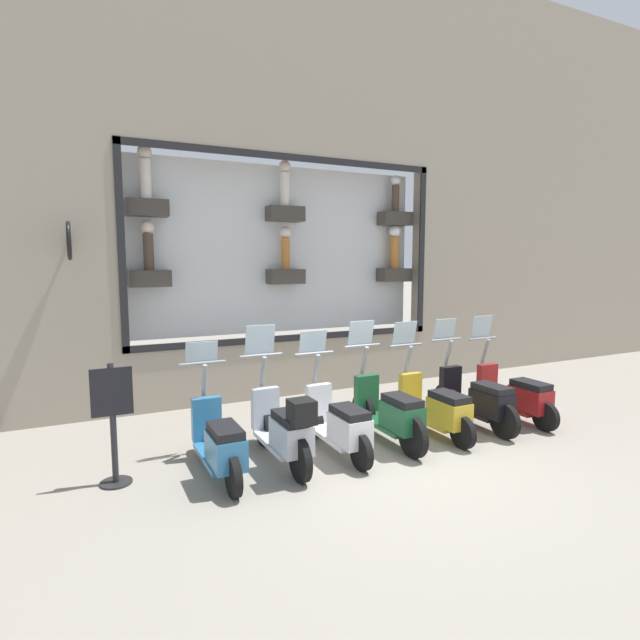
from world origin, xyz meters
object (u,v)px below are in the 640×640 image
(scooter_green_3, at_px, (390,413))
(shop_sign_post, at_px, (113,421))
(scooter_black_1, at_px, (478,400))
(scooter_red_0, at_px, (516,395))
(scooter_teal_6, at_px, (220,443))
(scooter_silver_5, at_px, (284,429))
(scooter_white_4, at_px, (339,424))
(scooter_yellow_2, at_px, (436,408))

(scooter_green_3, relative_size, shop_sign_post, 1.28)
(scooter_black_1, relative_size, shop_sign_post, 1.27)
(scooter_red_0, distance_m, scooter_green_3, 2.42)
(scooter_teal_6, bearing_deg, shop_sign_post, 73.45)
(scooter_black_1, bearing_deg, scooter_silver_5, 91.00)
(scooter_green_3, xyz_separation_m, scooter_white_4, (-0.01, 0.81, -0.04))
(scooter_red_0, height_order, scooter_teal_6, scooter_red_0)
(scooter_red_0, xyz_separation_m, scooter_silver_5, (-0.05, 4.03, 0.07))
(scooter_black_1, height_order, scooter_teal_6, scooter_black_1)
(scooter_yellow_2, distance_m, scooter_silver_5, 2.42)
(scooter_green_3, bearing_deg, scooter_teal_6, 90.28)
(scooter_yellow_2, height_order, scooter_white_4, scooter_yellow_2)
(scooter_green_3, height_order, shop_sign_post, scooter_green_3)
(scooter_silver_5, relative_size, scooter_teal_6, 1.01)
(scooter_yellow_2, distance_m, scooter_green_3, 0.81)
(scooter_black_1, relative_size, scooter_white_4, 1.01)
(scooter_yellow_2, bearing_deg, scooter_black_1, -89.62)
(scooter_silver_5, height_order, scooter_teal_6, scooter_silver_5)
(scooter_yellow_2, relative_size, scooter_white_4, 1.00)
(scooter_silver_5, bearing_deg, shop_sign_post, 78.76)
(scooter_green_3, xyz_separation_m, scooter_teal_6, (-0.01, 2.42, -0.04))
(scooter_green_3, bearing_deg, scooter_red_0, -90.23)
(scooter_silver_5, distance_m, shop_sign_post, 1.99)
(scooter_red_0, relative_size, scooter_yellow_2, 1.00)
(scooter_black_1, relative_size, scooter_yellow_2, 1.01)
(scooter_red_0, distance_m, scooter_black_1, 0.81)
(scooter_yellow_2, distance_m, shop_sign_post, 4.38)
(scooter_black_1, xyz_separation_m, shop_sign_post, (0.33, 5.16, 0.31))
(scooter_black_1, height_order, scooter_silver_5, scooter_silver_5)
(scooter_green_3, distance_m, shop_sign_post, 3.58)
(scooter_yellow_2, height_order, scooter_silver_5, scooter_silver_5)
(scooter_red_0, relative_size, scooter_black_1, 0.99)
(scooter_teal_6, bearing_deg, scooter_red_0, -89.97)
(scooter_yellow_2, xyz_separation_m, scooter_white_4, (-0.00, 1.61, -0.00))
(scooter_yellow_2, xyz_separation_m, scooter_green_3, (0.01, 0.81, 0.03))
(scooter_green_3, xyz_separation_m, scooter_silver_5, (-0.06, 1.61, 0.03))
(scooter_red_0, relative_size, scooter_silver_5, 0.99)
(scooter_black_1, xyz_separation_m, scooter_yellow_2, (-0.01, 0.81, -0.02))
(scooter_black_1, relative_size, scooter_teal_6, 1.01)
(scooter_black_1, distance_m, scooter_silver_5, 3.22)
(scooter_white_4, bearing_deg, scooter_black_1, -89.84)
(scooter_yellow_2, bearing_deg, scooter_teal_6, 90.04)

